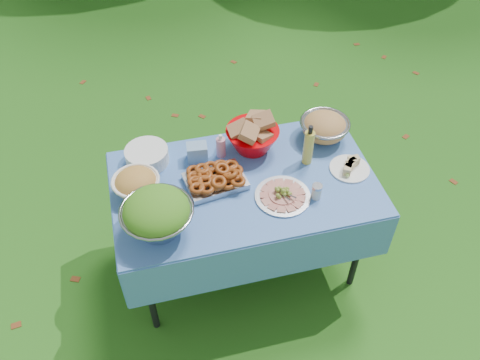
% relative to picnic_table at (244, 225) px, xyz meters
% --- Properties ---
extents(ground, '(80.00, 80.00, 0.00)m').
position_rel_picnic_table_xyz_m(ground, '(0.00, 0.00, -0.38)').
color(ground, '#113C0A').
rests_on(ground, ground).
extents(picnic_table, '(1.46, 0.86, 0.76)m').
position_rel_picnic_table_xyz_m(picnic_table, '(0.00, 0.00, 0.00)').
color(picnic_table, '#83BCFD').
rests_on(picnic_table, ground).
extents(salad_bowl, '(0.38, 0.38, 0.24)m').
position_rel_picnic_table_xyz_m(salad_bowl, '(-0.50, -0.22, 0.50)').
color(salad_bowl, '#97999F').
rests_on(salad_bowl, picnic_table).
extents(pasta_bowl_white, '(0.27, 0.27, 0.14)m').
position_rel_picnic_table_xyz_m(pasta_bowl_white, '(-0.58, 0.07, 0.45)').
color(pasta_bowl_white, white).
rests_on(pasta_bowl_white, picnic_table).
extents(plate_stack, '(0.27, 0.27, 0.09)m').
position_rel_picnic_table_xyz_m(plate_stack, '(-0.50, 0.30, 0.43)').
color(plate_stack, white).
rests_on(plate_stack, picnic_table).
extents(wipes_box, '(0.12, 0.10, 0.11)m').
position_rel_picnic_table_xyz_m(wipes_box, '(-0.22, 0.25, 0.43)').
color(wipes_box, '#79A1CD').
rests_on(wipes_box, picnic_table).
extents(sanitizer_bottle, '(0.06, 0.06, 0.16)m').
position_rel_picnic_table_xyz_m(sanitizer_bottle, '(-0.08, 0.24, 0.46)').
color(sanitizer_bottle, pink).
rests_on(sanitizer_bottle, picnic_table).
extents(bread_bowl, '(0.41, 0.41, 0.21)m').
position_rel_picnic_table_xyz_m(bread_bowl, '(0.12, 0.26, 0.48)').
color(bread_bowl, '#D90005').
rests_on(bread_bowl, picnic_table).
extents(pasta_bowl_steel, '(0.34, 0.34, 0.16)m').
position_rel_picnic_table_xyz_m(pasta_bowl_steel, '(0.56, 0.26, 0.46)').
color(pasta_bowl_steel, '#97999F').
rests_on(pasta_bowl_steel, picnic_table).
extents(fried_tray, '(0.35, 0.27, 0.08)m').
position_rel_picnic_table_xyz_m(fried_tray, '(-0.16, 0.03, 0.42)').
color(fried_tray, '#BBBABF').
rests_on(fried_tray, picnic_table).
extents(charcuterie_platter, '(0.35, 0.35, 0.07)m').
position_rel_picnic_table_xyz_m(charcuterie_platter, '(0.17, -0.16, 0.42)').
color(charcuterie_platter, silver).
rests_on(charcuterie_platter, picnic_table).
extents(oil_bottle, '(0.06, 0.06, 0.26)m').
position_rel_picnic_table_xyz_m(oil_bottle, '(0.39, 0.07, 0.51)').
color(oil_bottle, gold).
rests_on(oil_bottle, picnic_table).
extents(cheese_plate, '(0.25, 0.25, 0.06)m').
position_rel_picnic_table_xyz_m(cheese_plate, '(0.61, -0.05, 0.41)').
color(cheese_plate, white).
rests_on(cheese_plate, picnic_table).
extents(shaker, '(0.07, 0.07, 0.09)m').
position_rel_picnic_table_xyz_m(shaker, '(0.35, -0.20, 0.43)').
color(shaker, silver).
rests_on(shaker, picnic_table).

